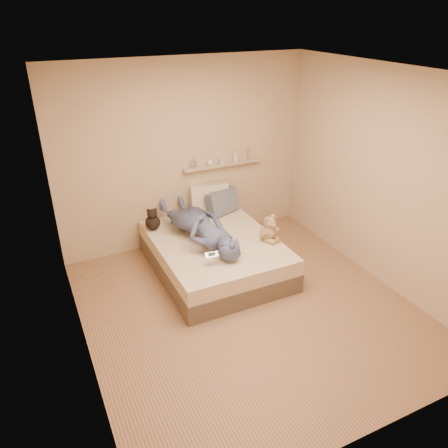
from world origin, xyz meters
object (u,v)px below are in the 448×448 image
game_console (212,255)px  teddy_bear (269,230)px  bed (215,254)px  wall_shelf (223,165)px  pillow_grey (222,202)px  dark_plush (153,220)px  pillow_cream (209,198)px  person (199,225)px

game_console → teddy_bear: bearing=14.7°
bed → teddy_bear: (0.62, -0.31, 0.37)m
wall_shelf → pillow_grey: bearing=-117.3°
dark_plush → pillow_grey: 1.07m
bed → pillow_cream: bearing=70.3°
game_console → wall_shelf: bearing=60.2°
game_console → person: 0.67m
bed → wall_shelf: 1.38m
pillow_cream → person: size_ratio=0.35×
bed → dark_plush: 0.95m
bed → game_console: size_ratio=11.81×
dark_plush → pillow_cream: 0.95m
wall_shelf → person: bearing=-131.8°
wall_shelf → pillow_cream: bearing=-162.7°
dark_plush → wall_shelf: size_ratio=0.26×
pillow_grey → bed: bearing=-122.4°
person → wall_shelf: (0.71, 0.80, 0.46)m
teddy_bear → pillow_cream: (-0.33, 1.14, 0.06)m
dark_plush → game_console: bearing=-73.5°
bed → teddy_bear: teddy_bear is taller
bed → teddy_bear: bearing=-26.4°
teddy_bear → pillow_grey: (-0.19, 1.00, 0.03)m
person → pillow_cream: bearing=-130.7°
dark_plush → person: bearing=-47.4°
pillow_cream → wall_shelf: size_ratio=0.46×
pillow_cream → teddy_bear: bearing=-74.0°
bed → pillow_grey: pillow_grey is taller
pillow_grey → wall_shelf: (0.11, 0.22, 0.48)m
bed → person: bearing=146.3°
bed → dark_plush: (-0.63, 0.61, 0.36)m
teddy_bear → pillow_grey: pillow_grey is taller
bed → person: size_ratio=1.20×
teddy_bear → dark_plush: 1.56m
game_console → wall_shelf: 1.76m
teddy_bear → pillow_grey: size_ratio=0.70×
teddy_bear → pillow_grey: 1.02m
game_console → teddy_bear: size_ratio=0.46×
dark_plush → pillow_grey: bearing=4.0°
person → pillow_grey: bearing=-144.1°
pillow_cream → pillow_grey: pillow_cream is taller
pillow_cream → wall_shelf: (0.25, 0.08, 0.45)m
bed → dark_plush: size_ratio=6.06×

